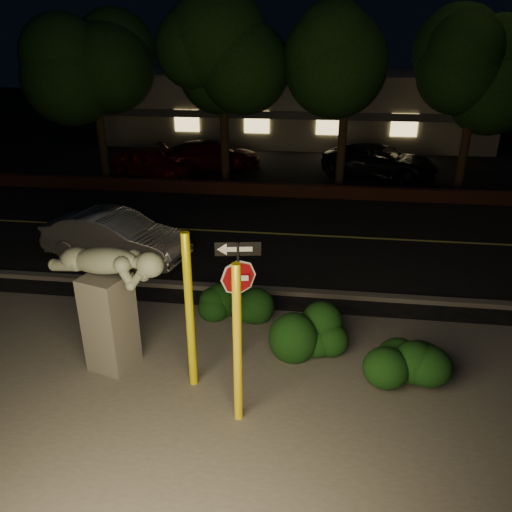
{
  "coord_description": "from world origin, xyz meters",
  "views": [
    {
      "loc": [
        1.75,
        -8.19,
        5.89
      ],
      "look_at": [
        0.44,
        1.51,
        1.6
      ],
      "focal_mm": 35.0,
      "sensor_mm": 36.0,
      "label": 1
    }
  ],
  "objects_px": {
    "sculpture": "(108,293)",
    "parked_car_darkred": "(211,155)",
    "silver_sedan": "(115,237)",
    "parked_car_red": "(149,163)",
    "yellow_pole_right": "(237,346)",
    "parked_car_dark": "(380,161)",
    "signpost": "(238,278)",
    "yellow_pole_left": "(190,313)"
  },
  "relations": [
    {
      "from": "yellow_pole_right",
      "to": "parked_car_red",
      "type": "bearing_deg",
      "value": 113.79
    },
    {
      "from": "yellow_pole_left",
      "to": "sculpture",
      "type": "distance_m",
      "value": 1.66
    },
    {
      "from": "parked_car_dark",
      "to": "yellow_pole_left",
      "type": "bearing_deg",
      "value": -177.6
    },
    {
      "from": "silver_sedan",
      "to": "parked_car_dark",
      "type": "relative_size",
      "value": 0.82
    },
    {
      "from": "yellow_pole_left",
      "to": "signpost",
      "type": "distance_m",
      "value": 1.2
    },
    {
      "from": "sculpture",
      "to": "silver_sedan",
      "type": "bearing_deg",
      "value": 128.28
    },
    {
      "from": "silver_sedan",
      "to": "parked_car_red",
      "type": "height_order",
      "value": "silver_sedan"
    },
    {
      "from": "parked_car_dark",
      "to": "parked_car_darkred",
      "type": "bearing_deg",
      "value": 107.29
    },
    {
      "from": "signpost",
      "to": "parked_car_darkred",
      "type": "height_order",
      "value": "signpost"
    },
    {
      "from": "signpost",
      "to": "parked_car_red",
      "type": "xyz_separation_m",
      "value": [
        -6.36,
        13.31,
        -1.1
      ]
    },
    {
      "from": "sculpture",
      "to": "parked_car_darkred",
      "type": "relative_size",
      "value": 0.53
    },
    {
      "from": "signpost",
      "to": "parked_car_darkred",
      "type": "bearing_deg",
      "value": 94.55
    },
    {
      "from": "yellow_pole_right",
      "to": "parked_car_dark",
      "type": "distance_m",
      "value": 17.08
    },
    {
      "from": "yellow_pole_right",
      "to": "parked_car_dark",
      "type": "xyz_separation_m",
      "value": [
        3.76,
        16.65,
        -0.72
      ]
    },
    {
      "from": "signpost",
      "to": "parked_car_darkred",
      "type": "relative_size",
      "value": 0.51
    },
    {
      "from": "signpost",
      "to": "parked_car_darkred",
      "type": "xyz_separation_m",
      "value": [
        -3.9,
        15.17,
        -1.07
      ]
    },
    {
      "from": "signpost",
      "to": "parked_car_dark",
      "type": "bearing_deg",
      "value": 64.99
    },
    {
      "from": "parked_car_darkred",
      "to": "parked_car_dark",
      "type": "xyz_separation_m",
      "value": [
        7.94,
        -0.24,
        0.01
      ]
    },
    {
      "from": "signpost",
      "to": "parked_car_dark",
      "type": "xyz_separation_m",
      "value": [
        4.03,
        14.92,
        -1.06
      ]
    },
    {
      "from": "yellow_pole_right",
      "to": "parked_car_red",
      "type": "distance_m",
      "value": 16.45
    },
    {
      "from": "yellow_pole_left",
      "to": "silver_sedan",
      "type": "xyz_separation_m",
      "value": [
        -3.59,
        5.27,
        -0.81
      ]
    },
    {
      "from": "yellow_pole_right",
      "to": "parked_car_red",
      "type": "xyz_separation_m",
      "value": [
        -6.63,
        15.04,
        -0.76
      ]
    },
    {
      "from": "yellow_pole_left",
      "to": "parked_car_red",
      "type": "bearing_deg",
      "value": 111.65
    },
    {
      "from": "sculpture",
      "to": "yellow_pole_left",
      "type": "bearing_deg",
      "value": 4.78
    },
    {
      "from": "signpost",
      "to": "parked_car_dark",
      "type": "distance_m",
      "value": 15.49
    },
    {
      "from": "silver_sedan",
      "to": "yellow_pole_right",
      "type": "bearing_deg",
      "value": -130.71
    },
    {
      "from": "silver_sedan",
      "to": "parked_car_red",
      "type": "relative_size",
      "value": 1.06
    },
    {
      "from": "silver_sedan",
      "to": "parked_car_dark",
      "type": "bearing_deg",
      "value": -25.94
    },
    {
      "from": "yellow_pole_right",
      "to": "parked_car_dark",
      "type": "bearing_deg",
      "value": 77.26
    },
    {
      "from": "signpost",
      "to": "sculpture",
      "type": "distance_m",
      "value": 2.41
    },
    {
      "from": "yellow_pole_left",
      "to": "signpost",
      "type": "xyz_separation_m",
      "value": [
        0.71,
        0.93,
        0.27
      ]
    },
    {
      "from": "yellow_pole_right",
      "to": "parked_car_dark",
      "type": "height_order",
      "value": "yellow_pole_right"
    },
    {
      "from": "yellow_pole_right",
      "to": "signpost",
      "type": "bearing_deg",
      "value": 98.9
    },
    {
      "from": "signpost",
      "to": "parked_car_dark",
      "type": "relative_size",
      "value": 0.48
    },
    {
      "from": "sculpture",
      "to": "parked_car_darkred",
      "type": "bearing_deg",
      "value": 112.2
    },
    {
      "from": "parked_car_darkred",
      "to": "yellow_pole_right",
      "type": "bearing_deg",
      "value": 167.28
    },
    {
      "from": "signpost",
      "to": "parked_car_red",
      "type": "relative_size",
      "value": 0.63
    },
    {
      "from": "yellow_pole_left",
      "to": "parked_car_darkred",
      "type": "height_order",
      "value": "yellow_pole_left"
    },
    {
      "from": "parked_car_red",
      "to": "parked_car_darkred",
      "type": "bearing_deg",
      "value": -25.97
    },
    {
      "from": "signpost",
      "to": "silver_sedan",
      "type": "distance_m",
      "value": 6.21
    },
    {
      "from": "silver_sedan",
      "to": "signpost",
      "type": "bearing_deg",
      "value": -122.98
    },
    {
      "from": "silver_sedan",
      "to": "sculpture",
      "type": "bearing_deg",
      "value": -145.91
    }
  ]
}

